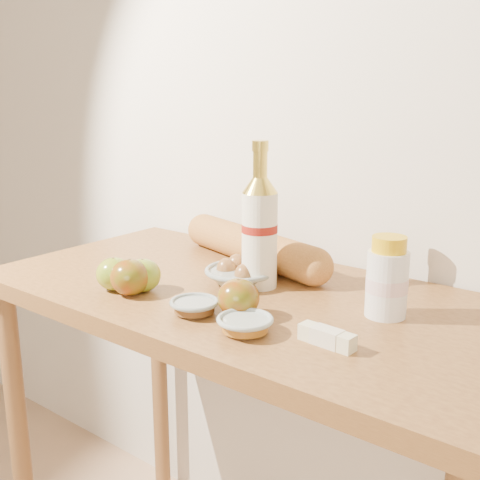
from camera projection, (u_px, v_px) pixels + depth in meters
name	position (u px, v px, depth m)	size (l,w,h in m)	color
back_wall	(332.00, 98.00, 1.44)	(3.50, 0.02, 2.60)	beige
table	(248.00, 344.00, 1.32)	(1.20, 0.60, 0.90)	olive
bourbon_bottle	(260.00, 229.00, 1.29)	(0.10, 0.10, 0.32)	beige
cream_bottle	(387.00, 280.00, 1.14)	(0.10, 0.10, 0.16)	silver
egg_bowl	(241.00, 274.00, 1.34)	(0.18, 0.18, 0.06)	gray
baguette	(253.00, 246.00, 1.49)	(0.53, 0.22, 0.09)	#C1813B
apple_yellowgreen	(143.00, 275.00, 1.29)	(0.10, 0.10, 0.07)	#9E8E1F
apple_redgreen_front	(130.00, 277.00, 1.26)	(0.10, 0.10, 0.08)	#931508
apple_redgreen_right	(238.00, 298.00, 1.14)	(0.09, 0.09, 0.08)	#9A1508
sugar_bowl	(194.00, 306.00, 1.16)	(0.10, 0.10, 0.03)	gray
syrup_bowl	(245.00, 324.00, 1.07)	(0.13, 0.13, 0.03)	#9AA8A2
butter_stick	(327.00, 337.00, 1.02)	(0.10, 0.04, 0.03)	beige
apple_extra	(114.00, 274.00, 1.29)	(0.10, 0.10, 0.07)	#9E8E1F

